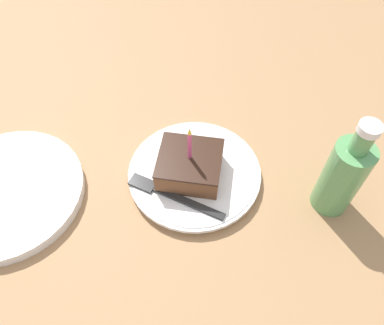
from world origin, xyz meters
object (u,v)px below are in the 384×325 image
Objects in this scene: bottle at (343,176)px; side_plate at (7,192)px; fork at (169,194)px; plate at (192,173)px; cake_slice at (190,164)px.

side_plate is (0.55, 0.07, -0.07)m from bottle.
fork is 0.28m from bottle.
bottle is at bearing -171.56° from fork.
plate is 1.98× the size of cake_slice.
fork is 0.88× the size of bottle.
side_plate reaches higher than plate.
cake_slice reaches higher than fork.
cake_slice is 0.61× the size of bottle.
bottle reaches higher than fork.
bottle is at bearing -172.50° from side_plate.
cake_slice reaches higher than plate.
cake_slice is at bearing -164.40° from side_plate.
fork is 0.28m from side_plate.
plate is 0.25m from bottle.
side_plate is at bearing 6.59° from fork.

